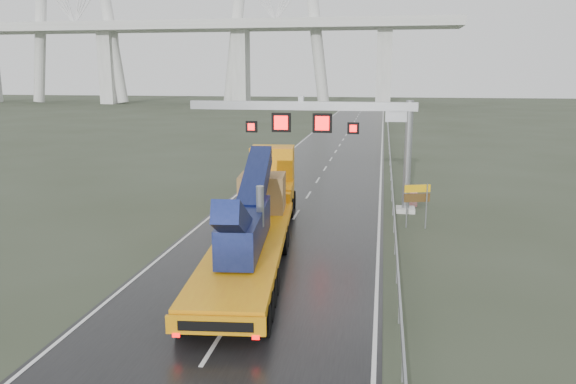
% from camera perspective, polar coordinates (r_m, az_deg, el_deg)
% --- Properties ---
extents(ground, '(400.00, 400.00, 0.00)m').
position_cam_1_polar(ground, '(20.99, -6.03, -13.05)').
color(ground, '#303726').
rests_on(ground, ground).
extents(road, '(11.00, 200.00, 0.02)m').
position_cam_1_polar(road, '(59.19, 4.38, 3.34)').
color(road, black).
rests_on(road, ground).
extents(guardrail, '(0.20, 140.00, 1.40)m').
position_cam_1_polar(guardrail, '(48.98, 10.43, 2.18)').
color(guardrail, gray).
rests_on(guardrail, ground).
extents(sign_gantry, '(14.90, 1.20, 7.42)m').
position_cam_1_polar(sign_gantry, '(36.56, 4.62, 6.84)').
color(sign_gantry, '#B6B6B1').
rests_on(sign_gantry, ground).
extents(heavy_haul_truck, '(5.24, 21.51, 5.01)m').
position_cam_1_polar(heavy_haul_truck, '(29.92, -2.90, -1.41)').
color(heavy_haul_truck, orange).
rests_on(heavy_haul_truck, ground).
extents(exit_sign_pair, '(1.49, 0.51, 2.63)m').
position_cam_1_polar(exit_sign_pair, '(33.23, 12.98, -0.52)').
color(exit_sign_pair, gray).
rests_on(exit_sign_pair, ground).
extents(striped_barrier, '(0.66, 0.52, 0.98)m').
position_cam_1_polar(striped_barrier, '(38.88, 12.52, -0.74)').
color(striped_barrier, red).
rests_on(striped_barrier, ground).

